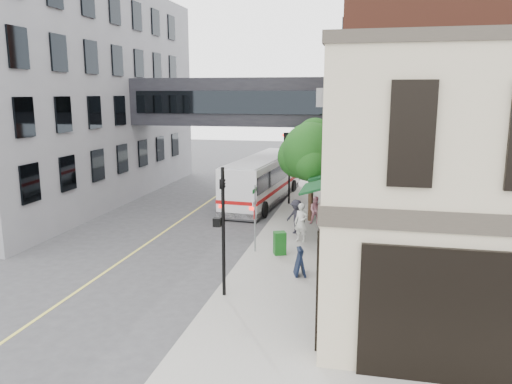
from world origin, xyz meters
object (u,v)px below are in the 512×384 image
at_px(pedestrian_b, 316,210).
at_px(sandwich_board, 300,262).
at_px(pedestrian_a, 301,223).
at_px(pedestrian_c, 296,217).
at_px(bus, 263,178).
at_px(newspaper_box, 280,243).

height_order(pedestrian_b, sandwich_board, pedestrian_b).
bearing_deg(pedestrian_b, pedestrian_a, -98.37).
distance_m(pedestrian_a, pedestrian_c, 1.35).
relative_size(pedestrian_c, sandwich_board, 1.59).
xyz_separation_m(pedestrian_b, sandwich_board, (0.14, -7.81, -0.21)).
xyz_separation_m(pedestrian_c, sandwich_board, (0.94, -5.78, -0.32)).
bearing_deg(pedestrian_c, pedestrian_a, -40.84).
xyz_separation_m(pedestrian_a, pedestrian_b, (0.39, 3.32, -0.16)).
xyz_separation_m(bus, newspaper_box, (2.94, -10.88, -0.99)).
height_order(pedestrian_a, pedestrian_c, pedestrian_a).
bearing_deg(sandwich_board, pedestrian_b, 74.12).
distance_m(pedestrian_a, pedestrian_b, 3.34).
bearing_deg(pedestrian_c, sandwich_board, -49.12).
height_order(pedestrian_c, newspaper_box, pedestrian_c).
bearing_deg(pedestrian_a, newspaper_box, -86.37).
bearing_deg(sandwich_board, bus, 90.38).
height_order(pedestrian_a, pedestrian_b, pedestrian_a).
xyz_separation_m(bus, sandwich_board, (4.13, -13.25, -0.95)).
xyz_separation_m(pedestrian_b, newspaper_box, (-1.05, -5.44, -0.25)).
xyz_separation_m(pedestrian_c, newspaper_box, (-0.25, -3.41, -0.36)).
relative_size(newspaper_box, sandwich_board, 0.93).
distance_m(bus, pedestrian_a, 9.48).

